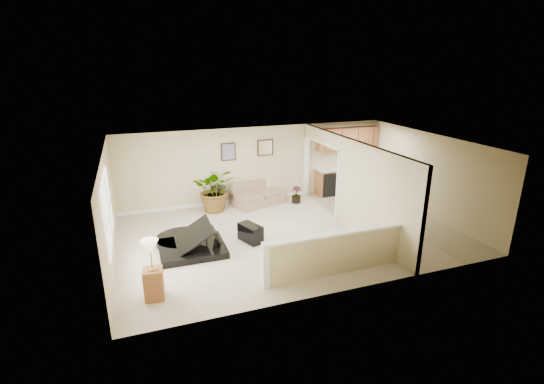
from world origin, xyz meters
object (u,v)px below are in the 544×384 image
object	(u,v)px
accent_table	(219,194)
piano_bench	(250,233)
palm_plant	(215,190)
lamp_stand	(153,274)
piano	(188,226)
small_plant	(296,196)
loveseat	(258,193)

from	to	relation	value
accent_table	piano_bench	bearing A→B (deg)	-85.20
palm_plant	lamp_stand	distance (m)	4.91
piano	accent_table	bearing A→B (deg)	63.64
small_plant	lamp_stand	distance (m)	6.46
lamp_stand	accent_table	bearing A→B (deg)	63.13
piano	palm_plant	distance (m)	2.74
loveseat	piano_bench	bearing A→B (deg)	-129.90
loveseat	palm_plant	size ratio (longest dim) A/B	1.29
palm_plant	accent_table	bearing A→B (deg)	54.94
accent_table	palm_plant	size ratio (longest dim) A/B	0.47
small_plant	palm_plant	bearing A→B (deg)	176.55
palm_plant	lamp_stand	world-z (taller)	palm_plant
piano	accent_table	distance (m)	2.99
loveseat	palm_plant	bearing A→B (deg)	170.02
piano	accent_table	world-z (taller)	piano
loveseat	lamp_stand	distance (m)	5.87
palm_plant	lamp_stand	bearing A→B (deg)	-116.46
palm_plant	small_plant	xyz separation A→B (m)	(2.69, -0.16, -0.46)
palm_plant	piano	bearing A→B (deg)	-116.21
palm_plant	loveseat	bearing A→B (deg)	8.20
piano_bench	palm_plant	xyz separation A→B (m)	(-0.37, 2.52, 0.47)
piano	small_plant	xyz separation A→B (m)	(3.89, 2.29, -0.39)
small_plant	lamp_stand	xyz separation A→B (m)	(-4.87, -4.23, 0.29)
accent_table	piano	bearing A→B (deg)	-116.94
accent_table	lamp_stand	bearing A→B (deg)	-116.87
piano_bench	palm_plant	world-z (taller)	palm_plant
accent_table	lamp_stand	size ratio (longest dim) A/B	0.57
piano_bench	palm_plant	bearing A→B (deg)	98.40
palm_plant	lamp_stand	xyz separation A→B (m)	(-2.18, -4.39, -0.16)
small_plant	lamp_stand	bearing A→B (deg)	-139.04
small_plant	piano_bench	bearing A→B (deg)	-134.45
piano	piano_bench	size ratio (longest dim) A/B	2.86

